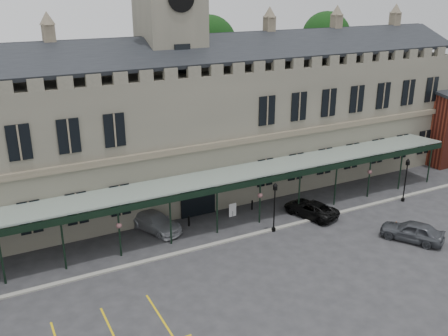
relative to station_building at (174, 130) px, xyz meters
name	(u,v)px	position (x,y,z in m)	size (l,w,h in m)	color
ground	(264,276)	(0.00, -15.91, -6.47)	(140.00, 140.00, 0.00)	#2A2A2C
station_building	(174,130)	(0.00, 0.00, 0.00)	(60.00, 10.36, 17.30)	#615D51
clock_tower	(171,56)	(0.00, 0.09, 6.64)	(5.60, 5.60, 24.80)	#615D51
canopy	(216,204)	(0.00, -8.45, -4.06)	(50.00, 4.10, 4.30)	#8C9E93
kerb	(227,241)	(0.00, -10.41, -6.41)	(60.00, 0.40, 0.12)	gray
tree_behind_mid	(209,45)	(8.00, 9.09, 6.35)	(6.00, 6.00, 16.00)	#332314
tree_behind_right	(326,38)	(24.00, 9.09, 6.35)	(6.00, 6.00, 16.00)	#332314
lamp_post_mid	(275,203)	(4.21, -10.60, -3.92)	(0.41, 0.41, 4.29)	black
lamp_post_right	(406,176)	(18.20, -11.05, -3.97)	(0.40, 0.40, 4.22)	black
traffic_cone	(396,225)	(13.50, -14.83, -6.14)	(0.42, 0.42, 0.66)	#F25607
sign_board	(233,210)	(2.56, -6.59, -5.89)	(0.70, 0.06, 1.19)	black
bollard_left	(189,221)	(-1.57, -6.56, -6.01)	(0.16, 0.16, 0.92)	black
bollard_right	(252,205)	(4.77, -6.17, -6.03)	(0.15, 0.15, 0.87)	black
car_taxi	(155,222)	(-4.30, -5.91, -5.72)	(2.08, 5.12, 1.49)	#A7AAB0
car_van	(311,209)	(8.64, -9.63, -5.79)	(2.26, 4.90, 1.36)	black
car_right_a	(412,231)	(13.00, -16.91, -5.65)	(1.92, 4.78, 1.63)	#3D4046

